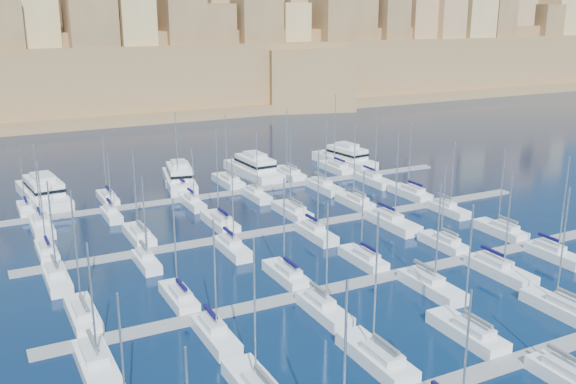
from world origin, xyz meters
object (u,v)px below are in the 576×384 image
sailboat_2 (377,357)px  sailboat_4 (560,307)px  motor_yacht_c (254,168)px  motor_yacht_a (43,192)px  motor_yacht_b (179,178)px  motor_yacht_d (345,158)px

sailboat_2 → sailboat_4: (23.96, -0.43, -0.01)m
sailboat_2 → motor_yacht_c: size_ratio=0.86×
sailboat_2 → motor_yacht_a: 73.87m
sailboat_2 → motor_yacht_b: (3.32, 69.49, 0.97)m
sailboat_2 → sailboat_4: 23.96m
sailboat_2 → motor_yacht_c: bearing=74.9°
motor_yacht_d → sailboat_2: bearing=-120.0°
sailboat_4 → motor_yacht_c: size_ratio=0.83×
sailboat_4 → motor_yacht_c: sailboat_4 is taller
sailboat_2 → motor_yacht_b: 69.57m
motor_yacht_b → motor_yacht_d: same height
motor_yacht_a → motor_yacht_d: (60.93, -1.28, 0.00)m
motor_yacht_b → motor_yacht_d: size_ratio=0.99×
sailboat_4 → motor_yacht_d: (16.18, 70.02, 0.98)m
sailboat_2 → motor_yacht_d: size_ratio=0.89×
sailboat_2 → sailboat_4: bearing=-1.0°
sailboat_2 → sailboat_4: sailboat_2 is taller
motor_yacht_a → sailboat_2: bearing=-73.7°
sailboat_4 → motor_yacht_a: size_ratio=0.74×
motor_yacht_a → motor_yacht_c: 39.76m
sailboat_2 → motor_yacht_a: size_ratio=0.77×
motor_yacht_c → motor_yacht_a: bearing=178.8°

